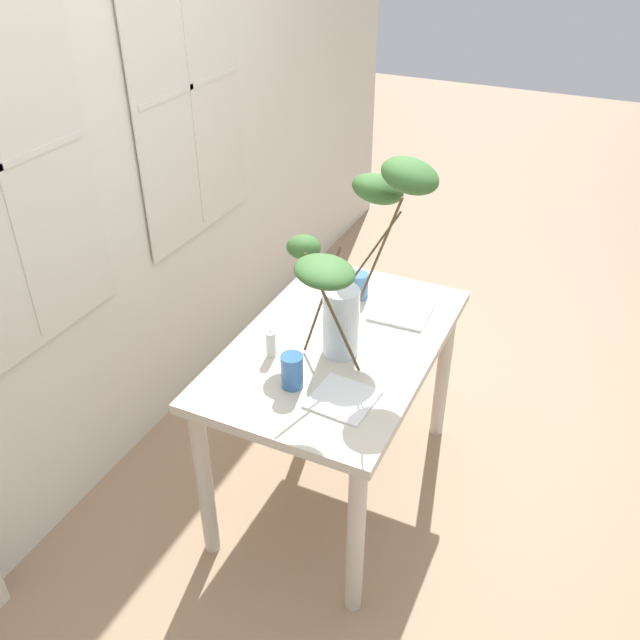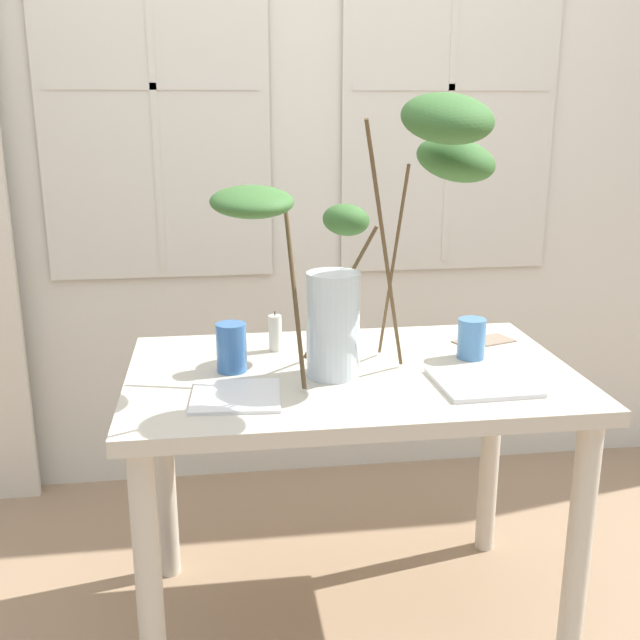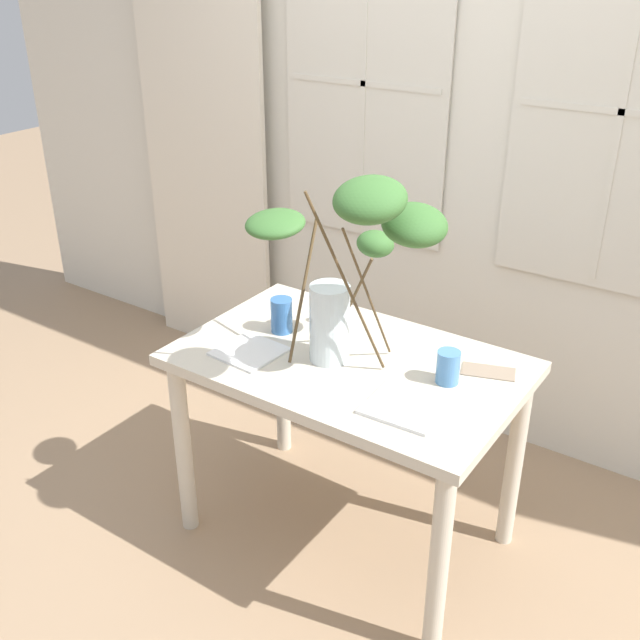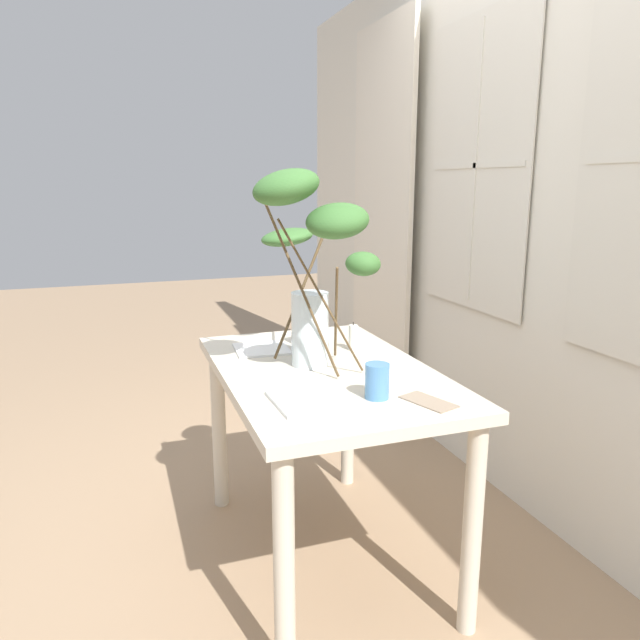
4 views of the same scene
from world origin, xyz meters
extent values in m
plane|color=#9E7F60|center=(0.00, 0.00, 0.00)|extent=(14.00, 14.00, 0.00)
cube|color=silver|center=(0.00, 1.02, 1.31)|extent=(5.71, 0.12, 2.62)
cube|color=white|center=(0.54, 0.95, 1.51)|extent=(0.74, 0.01, 1.29)
cube|color=silver|center=(0.54, 0.95, 1.51)|extent=(0.81, 0.01, 1.36)
cube|color=silver|center=(0.54, 0.94, 1.51)|extent=(0.02, 0.01, 1.29)
cube|color=silver|center=(0.54, 0.94, 1.51)|extent=(0.74, 0.01, 0.02)
cube|color=beige|center=(0.00, 0.00, 0.75)|extent=(1.17, 0.74, 0.04)
cylinder|color=beige|center=(-0.52, -0.31, 0.37)|extent=(0.06, 0.06, 0.73)
cylinder|color=beige|center=(0.52, -0.31, 0.37)|extent=(0.06, 0.06, 0.73)
cylinder|color=beige|center=(-0.52, 0.31, 0.37)|extent=(0.06, 0.06, 0.73)
cylinder|color=beige|center=(0.52, 0.31, 0.37)|extent=(0.06, 0.06, 0.73)
cylinder|color=silver|center=(-0.05, -0.04, 0.91)|extent=(0.14, 0.14, 0.27)
cylinder|color=silver|center=(-0.05, -0.04, 0.82)|extent=(0.12, 0.12, 0.09)
cylinder|color=brown|center=(-0.15, -0.05, 1.00)|extent=(0.04, 0.21, 0.45)
ellipsoid|color=#38662D|center=(-0.25, -0.06, 1.23)|extent=(0.22, 0.23, 0.09)
cylinder|color=brown|center=(-0.02, 0.05, 0.97)|extent=(0.19, 0.07, 0.37)
ellipsoid|color=#38662D|center=(0.01, 0.14, 1.15)|extent=(0.17, 0.16, 0.10)
cylinder|color=brown|center=(0.06, -0.11, 1.10)|extent=(0.16, 0.24, 0.64)
ellipsoid|color=#38662D|center=(0.17, -0.19, 1.42)|extent=(0.29, 0.30, 0.17)
cylinder|color=brown|center=(0.09, -0.04, 1.05)|extent=(0.02, 0.31, 0.54)
ellipsoid|color=#38662D|center=(0.24, -0.05, 1.32)|extent=(0.22, 0.21, 0.16)
cylinder|color=#386BAD|center=(-0.31, 0.04, 0.84)|extent=(0.08, 0.08, 0.13)
cylinder|color=#4C84BC|center=(0.34, 0.05, 0.83)|extent=(0.08, 0.08, 0.11)
cube|color=white|center=(-0.31, -0.16, 0.78)|extent=(0.22, 0.22, 0.01)
cube|color=white|center=(0.31, -0.15, 0.78)|extent=(0.24, 0.24, 0.01)
cube|color=gray|center=(0.43, 0.18, 0.77)|extent=(0.19, 0.14, 0.00)
cylinder|color=silver|center=(-0.18, 0.19, 0.82)|extent=(0.04, 0.04, 0.10)
cylinder|color=black|center=(-0.18, 0.19, 0.88)|extent=(0.00, 0.00, 0.01)
camera|label=1|loc=(-1.99, -0.86, 2.29)|focal=38.55mm
camera|label=2|loc=(-0.34, -1.85, 1.45)|focal=42.41mm
camera|label=3|loc=(1.17, -1.89, 2.04)|focal=42.07mm
camera|label=4|loc=(1.94, -0.70, 1.43)|focal=33.45mm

